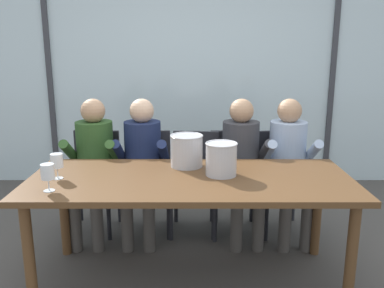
{
  "coord_description": "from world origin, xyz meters",
  "views": [
    {
      "loc": [
        0.01,
        -2.66,
        1.66
      ],
      "look_at": [
        0.0,
        0.35,
        0.92
      ],
      "focal_mm": 38.15,
      "sensor_mm": 36.0,
      "label": 1
    }
  ],
  "objects": [
    {
      "name": "ice_bucket_primary",
      "position": [
        -0.03,
        0.27,
        0.89
      ],
      "size": [
        0.24,
        0.24,
        0.24
      ],
      "color": "#B7B7BC",
      "rests_on": "dining_table"
    },
    {
      "name": "window_glass_panel",
      "position": [
        0.0,
        2.22,
        1.3
      ],
      "size": [
        7.42,
        0.03,
        2.6
      ],
      "primitive_type": "cube",
      "color": "silver",
      "rests_on": "ground"
    },
    {
      "name": "window_mullion_left",
      "position": [
        -1.67,
        2.2,
        1.3
      ],
      "size": [
        0.06,
        0.06,
        2.6
      ],
      "primitive_type": "cube",
      "color": "#38383D",
      "rests_on": "ground"
    },
    {
      "name": "window_mullion_right",
      "position": [
        1.67,
        2.2,
        1.3
      ],
      "size": [
        0.06,
        0.06,
        2.6
      ],
      "primitive_type": "cube",
      "color": "#38383D",
      "rests_on": "ground"
    },
    {
      "name": "chair_near_curtain",
      "position": [
        -0.88,
        0.9,
        0.52
      ],
      "size": [
        0.47,
        0.47,
        0.89
      ],
      "rotation": [
        0.0,
        0.0,
        -0.06
      ],
      "color": "#232328",
      "rests_on": "ground"
    },
    {
      "name": "ice_bucket_secondary",
      "position": [
        0.21,
        0.05,
        0.89
      ],
      "size": [
        0.22,
        0.22,
        0.23
      ],
      "color": "#B7B7BC",
      "rests_on": "dining_table"
    },
    {
      "name": "person_pale_blue_shirt",
      "position": [
        0.85,
        0.73,
        0.69
      ],
      "size": [
        0.47,
        0.61,
        1.21
      ],
      "rotation": [
        0.0,
        0.0,
        0.02
      ],
      "color": "#9EB2D1",
      "rests_on": "ground"
    },
    {
      "name": "person_navy_polo",
      "position": [
        -0.42,
        0.73,
        0.69
      ],
      "size": [
        0.47,
        0.61,
        1.21
      ],
      "rotation": [
        0.0,
        0.0,
        -0.02
      ],
      "color": "#192347",
      "rests_on": "ground"
    },
    {
      "name": "chair_right_of_center",
      "position": [
        0.39,
        0.89,
        0.52
      ],
      "size": [
        0.44,
        0.44,
        0.89
      ],
      "rotation": [
        0.0,
        0.0,
        -0.01
      ],
      "color": "#232328",
      "rests_on": "ground"
    },
    {
      "name": "hillside_vineyard",
      "position": [
        0.0,
        5.86,
        1.0
      ],
      "size": [
        13.42,
        2.4,
        2.0
      ],
      "primitive_type": "cube",
      "color": "#477A38",
      "rests_on": "ground"
    },
    {
      "name": "dining_table",
      "position": [
        0.0,
        0.0,
        0.69
      ],
      "size": [
        2.22,
        0.91,
        0.77
      ],
      "color": "brown",
      "rests_on": "ground"
    },
    {
      "name": "wine_glass_by_left_taster",
      "position": [
        -0.9,
        -0.03,
        0.89
      ],
      "size": [
        0.08,
        0.08,
        0.17
      ],
      "color": "silver",
      "rests_on": "dining_table"
    },
    {
      "name": "wine_glass_near_bucket",
      "position": [
        -0.88,
        -0.27,
        0.89
      ],
      "size": [
        0.08,
        0.08,
        0.17
      ],
      "color": "silver",
      "rests_on": "dining_table"
    },
    {
      "name": "ground",
      "position": [
        0.0,
        1.0,
        0.0
      ],
      "size": [
        14.0,
        14.0,
        0.0
      ],
      "primitive_type": "plane",
      "color": "#4C4742"
    },
    {
      "name": "chair_left_of_center",
      "position": [
        -0.39,
        0.88,
        0.52
      ],
      "size": [
        0.46,
        0.46,
        0.89
      ],
      "rotation": [
        0.0,
        0.0,
        0.05
      ],
      "color": "#232328",
      "rests_on": "ground"
    },
    {
      "name": "person_olive_shirt",
      "position": [
        -0.84,
        0.73,
        0.69
      ],
      "size": [
        0.47,
        0.62,
        1.21
      ],
      "rotation": [
        0.0,
        0.0,
        -0.02
      ],
      "color": "#2D5123",
      "rests_on": "ground"
    },
    {
      "name": "chair_near_window_right",
      "position": [
        0.81,
        0.89,
        0.52
      ],
      "size": [
        0.49,
        0.49,
        0.89
      ],
      "rotation": [
        0.0,
        0.0,
        0.11
      ],
      "color": "#232328",
      "rests_on": "ground"
    },
    {
      "name": "chair_center",
      "position": [
        0.04,
        0.86,
        0.52
      ],
      "size": [
        0.47,
        0.47,
        0.89
      ],
      "rotation": [
        0.0,
        0.0,
        -0.08
      ],
      "color": "#232328",
      "rests_on": "ground"
    },
    {
      "name": "person_charcoal_jacket",
      "position": [
        0.44,
        0.73,
        0.69
      ],
      "size": [
        0.48,
        0.62,
        1.21
      ],
      "rotation": [
        0.0,
        0.0,
        0.06
      ],
      "color": "#38383D",
      "rests_on": "ground"
    }
  ]
}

